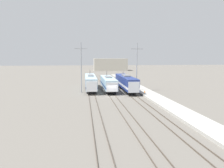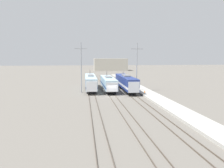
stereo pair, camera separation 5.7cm
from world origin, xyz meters
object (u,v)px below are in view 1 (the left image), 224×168
object	(u,v)px
catenary_tower_right	(137,66)
traffic_cone	(145,91)
locomotive_far_right	(126,83)
locomotive_center	(108,83)
catenary_tower_left	(81,66)
locomotive_far_left	(91,82)

from	to	relation	value
catenary_tower_right	traffic_cone	distance (m)	7.74
locomotive_far_right	locomotive_center	bearing A→B (deg)	170.46
catenary_tower_left	catenary_tower_right	size ratio (longest dim) A/B	1.00
locomotive_center	locomotive_far_right	bearing A→B (deg)	-9.54
catenary_tower_left	locomotive_far_left	bearing A→B (deg)	59.51
locomotive_far_left	locomotive_far_right	world-z (taller)	locomotive_far_left
locomotive_center	locomotive_far_right	distance (m)	4.89
locomotive_center	locomotive_far_right	world-z (taller)	locomotive_center
locomotive_center	catenary_tower_left	bearing A→B (deg)	-161.85
catenary_tower_right	locomotive_far_right	bearing A→B (deg)	147.51
locomotive_far_right	catenary_tower_left	size ratio (longest dim) A/B	1.55
catenary_tower_right	traffic_cone	xyz separation A→B (m)	(1.00, -4.60, -6.14)
locomotive_far_right	traffic_cone	bearing A→B (deg)	-60.56
locomotive_center	catenary_tower_right	xyz separation A→B (m)	(7.31, -2.39, 4.81)
catenary_tower_left	catenary_tower_right	distance (m)	14.61
catenary_tower_left	traffic_cone	xyz separation A→B (m)	(15.61, -4.60, -6.14)
locomotive_far_left	catenary_tower_right	bearing A→B (deg)	-19.16
locomotive_center	catenary_tower_left	size ratio (longest dim) A/B	1.36
locomotive_far_left	catenary_tower_left	world-z (taller)	catenary_tower_left
locomotive_far_left	locomotive_far_right	distance (m)	9.99
catenary_tower_left	traffic_cone	bearing A→B (deg)	-16.41
catenary_tower_right	traffic_cone	size ratio (longest dim) A/B	22.64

